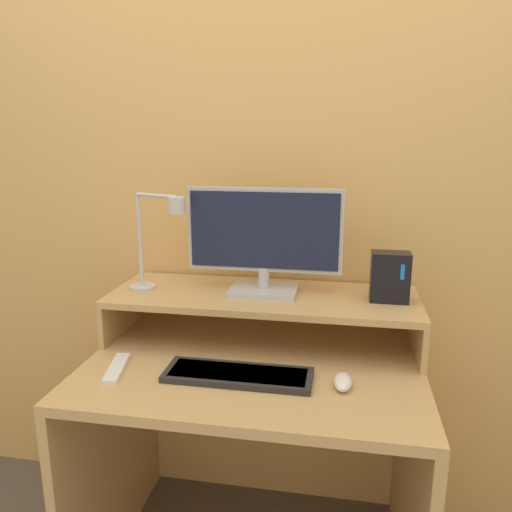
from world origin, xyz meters
TOP-DOWN VIEW (x-y plane):
  - wall_back at (0.00, 0.75)m, footprint 6.00×0.05m
  - desk at (0.00, 0.36)m, footprint 1.02×0.72m
  - monitor_shelf at (0.00, 0.53)m, footprint 1.02×0.36m
  - monitor at (0.00, 0.54)m, footprint 0.51×0.16m
  - desk_lamp at (-0.34, 0.49)m, footprint 0.22×0.13m
  - router_dock at (0.40, 0.53)m, footprint 0.12×0.08m
  - keyboard at (-0.02, 0.24)m, footprint 0.42×0.14m
  - mouse at (0.27, 0.24)m, footprint 0.05×0.10m
  - remote_control at (-0.38, 0.22)m, footprint 0.08×0.19m

SIDE VIEW (x-z plane):
  - desk at x=0.00m, z-range 0.14..0.89m
  - remote_control at x=-0.38m, z-range 0.75..0.77m
  - keyboard at x=-0.02m, z-range 0.75..0.77m
  - mouse at x=0.27m, z-range 0.75..0.79m
  - monitor_shelf at x=0.00m, z-range 0.81..0.97m
  - router_dock at x=0.40m, z-range 0.91..1.07m
  - monitor at x=0.00m, z-range 0.92..1.27m
  - desk_lamp at x=-0.34m, z-range 0.94..1.27m
  - wall_back at x=0.00m, z-range 0.00..2.50m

